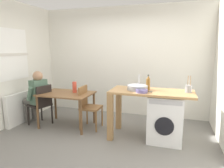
{
  "coord_description": "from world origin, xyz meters",
  "views": [
    {
      "loc": [
        1.27,
        -3.23,
        1.68
      ],
      "look_at": [
        0.12,
        0.45,
        0.99
      ],
      "focal_mm": 32.15,
      "sensor_mm": 36.0,
      "label": 1
    }
  ],
  "objects": [
    {
      "name": "vase",
      "position": [
        -0.77,
        0.57,
        0.86
      ],
      "size": [
        0.09,
        0.09,
        0.24
      ],
      "primitive_type": "cylinder",
      "color": "#D84C38",
      "rests_on": "dining_table"
    },
    {
      "name": "bottle_tall_green",
      "position": [
        0.81,
        0.47,
        1.05
      ],
      "size": [
        0.07,
        0.07,
        0.28
      ],
      "color": "brown",
      "rests_on": "kitchen_counter"
    },
    {
      "name": "dining_table",
      "position": [
        -0.92,
        0.47,
        0.64
      ],
      "size": [
        1.1,
        0.76,
        0.74
      ],
      "color": "brown",
      "rests_on": "ground_plane"
    },
    {
      "name": "seated_person",
      "position": [
        -1.62,
        0.4,
        0.67
      ],
      "size": [
        0.55,
        0.54,
        1.2
      ],
      "rotation": [
        0.0,
        0.0,
        1.31
      ],
      "color": "#595651",
      "rests_on": "ground_plane"
    },
    {
      "name": "mixing_bowl",
      "position": [
        0.74,
        0.19,
        0.95
      ],
      "size": [
        0.21,
        0.21,
        0.06
      ],
      "color": "slate",
      "rests_on": "kitchen_counter"
    },
    {
      "name": "wall_window_side",
      "position": [
        -2.15,
        0.0,
        1.35
      ],
      "size": [
        0.12,
        3.8,
        2.7
      ],
      "color": "silver",
      "rests_on": "ground_plane"
    },
    {
      "name": "washing_machine",
      "position": [
        1.15,
        0.39,
        0.43
      ],
      "size": [
        0.6,
        0.61,
        0.86
      ],
      "color": "white",
      "rests_on": "ground_plane"
    },
    {
      "name": "kitchen_counter",
      "position": [
        0.68,
        0.39,
        0.76
      ],
      "size": [
        1.5,
        0.68,
        0.92
      ],
      "color": "tan",
      "rests_on": "ground_plane"
    },
    {
      "name": "utensil_crock",
      "position": [
        1.52,
        0.44,
        0.99
      ],
      "size": [
        0.11,
        0.11,
        0.3
      ],
      "color": "gray",
      "rests_on": "kitchen_counter"
    },
    {
      "name": "tap",
      "position": [
        0.63,
        0.57,
        1.06
      ],
      "size": [
        0.02,
        0.02,
        0.28
      ],
      "primitive_type": "cylinder",
      "color": "#B2B2B7",
      "rests_on": "kitchen_counter"
    },
    {
      "name": "ground_plane",
      "position": [
        0.0,
        0.0,
        0.0
      ],
      "size": [
        5.46,
        5.46,
        0.0
      ],
      "primitive_type": "plane",
      "color": "slate"
    },
    {
      "name": "chair_opposite",
      "position": [
        -0.44,
        0.52,
        0.51
      ],
      "size": [
        0.4,
        0.4,
        0.9
      ],
      "rotation": [
        0.0,
        0.0,
        -1.57
      ],
      "color": "olive",
      "rests_on": "ground_plane"
    },
    {
      "name": "sink_basin",
      "position": [
        0.63,
        0.39,
        0.97
      ],
      "size": [
        0.38,
        0.38,
        0.09
      ],
      "primitive_type": "cylinder",
      "color": "#9EA0A5",
      "rests_on": "kitchen_counter"
    },
    {
      "name": "radiator",
      "position": [
        -2.02,
        0.3,
        0.35
      ],
      "size": [
        0.1,
        0.8,
        0.7
      ],
      "primitive_type": "cube",
      "color": "white",
      "rests_on": "ground_plane"
    },
    {
      "name": "chair_person_seat",
      "position": [
        -1.47,
        0.36,
        0.51
      ],
      "size": [
        0.49,
        0.49,
        0.9
      ],
      "rotation": [
        0.0,
        0.0,
        1.31
      ],
      "color": "black",
      "rests_on": "ground_plane"
    },
    {
      "name": "scissors",
      "position": [
        0.84,
        0.29,
        0.92
      ],
      "size": [
        0.15,
        0.06,
        0.01
      ],
      "color": "#B2B2B7",
      "rests_on": "kitchen_counter"
    },
    {
      "name": "wall_back",
      "position": [
        0.0,
        1.75,
        1.35
      ],
      "size": [
        4.6,
        0.1,
        2.7
      ],
      "primitive_type": "cube",
      "color": "silver",
      "rests_on": "ground_plane"
    }
  ]
}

